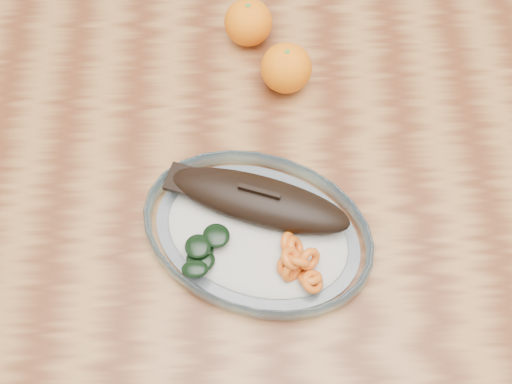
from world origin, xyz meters
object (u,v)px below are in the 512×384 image
(dining_table, at_px, (270,197))
(orange_left, at_px, (286,68))
(orange_right, at_px, (248,22))
(plated_meal, at_px, (257,229))

(dining_table, bearing_deg, orange_left, 79.49)
(dining_table, relative_size, orange_left, 14.91)
(orange_left, bearing_deg, dining_table, -100.51)
(dining_table, bearing_deg, orange_right, 96.49)
(dining_table, xyz_separation_m, plated_meal, (-0.02, -0.11, 0.12))
(orange_left, relative_size, orange_right, 1.02)
(dining_table, height_order, orange_left, orange_left)
(plated_meal, bearing_deg, dining_table, 99.99)
(dining_table, distance_m, plated_meal, 0.16)
(plated_meal, height_order, orange_right, plated_meal)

